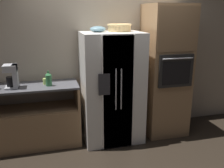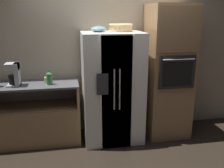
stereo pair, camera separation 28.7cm
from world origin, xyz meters
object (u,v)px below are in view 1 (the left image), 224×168
(refrigerator, at_px, (112,88))
(mug, at_px, (46,81))
(wicker_basket, at_px, (119,27))
(wall_oven, at_px, (165,71))
(fruit_bowl, at_px, (98,29))
(bottle_tall, at_px, (49,79))
(coffee_maker, at_px, (12,75))

(refrigerator, height_order, mug, refrigerator)
(refrigerator, height_order, wicker_basket, wicker_basket)
(wall_oven, relative_size, fruit_bowl, 8.96)
(fruit_bowl, relative_size, bottle_tall, 1.06)
(mug, bearing_deg, wicker_basket, -2.08)
(wall_oven, bearing_deg, coffee_maker, 179.72)
(wall_oven, bearing_deg, bottle_tall, -179.75)
(refrigerator, bearing_deg, bottle_tall, 178.69)
(wall_oven, relative_size, coffee_maker, 6.31)
(mug, height_order, coffee_maker, coffee_maker)
(refrigerator, bearing_deg, mug, 172.71)
(bottle_tall, distance_m, coffee_maker, 0.50)
(fruit_bowl, bearing_deg, wall_oven, -2.22)
(wall_oven, height_order, fruit_bowl, wall_oven)
(fruit_bowl, distance_m, bottle_tall, 1.02)
(refrigerator, bearing_deg, coffee_maker, 178.35)
(wall_oven, xyz_separation_m, mug, (-1.90, 0.10, -0.07))
(refrigerator, distance_m, bottle_tall, 0.96)
(mug, bearing_deg, fruit_bowl, -3.85)
(fruit_bowl, height_order, bottle_tall, fruit_bowl)
(refrigerator, distance_m, wall_oven, 0.93)
(refrigerator, xyz_separation_m, wall_oven, (0.91, 0.03, 0.21))
(wicker_basket, bearing_deg, coffee_maker, -178.40)
(refrigerator, relative_size, coffee_maker, 5.09)
(coffee_maker, bearing_deg, wicker_basket, 1.60)
(wicker_basket, bearing_deg, bottle_tall, -176.65)
(coffee_maker, bearing_deg, mug, 10.75)
(wall_oven, relative_size, bottle_tall, 9.49)
(wall_oven, xyz_separation_m, wicker_basket, (-0.77, 0.06, 0.71))
(refrigerator, xyz_separation_m, fruit_bowl, (-0.19, 0.07, 0.89))
(wall_oven, xyz_separation_m, fruit_bowl, (-1.10, 0.04, 0.69))
(wall_oven, bearing_deg, wicker_basket, 175.88)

